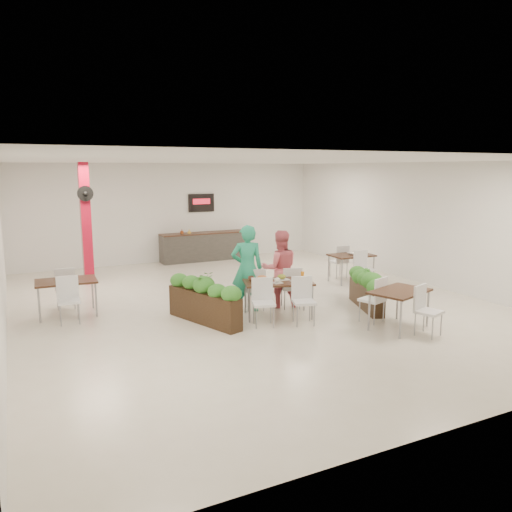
{
  "coord_description": "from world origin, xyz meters",
  "views": [
    {
      "loc": [
        -4.77,
        -9.84,
        3.04
      ],
      "look_at": [
        0.11,
        0.02,
        1.1
      ],
      "focal_mm": 35.0,
      "sensor_mm": 36.0,
      "label": 1
    }
  ],
  "objects_px": {
    "planter_right": "(367,287)",
    "side_table_c": "(400,297)",
    "red_column": "(86,222)",
    "side_table_a": "(66,286)",
    "planter_left": "(204,297)",
    "service_counter": "(205,246)",
    "diner_man": "(247,268)",
    "side_table_b": "(351,259)",
    "main_table": "(278,286)",
    "diner_woman": "(280,269)"
  },
  "relations": [
    {
      "from": "main_table",
      "to": "planter_right",
      "type": "height_order",
      "value": "main_table"
    },
    {
      "from": "diner_man",
      "to": "side_table_a",
      "type": "height_order",
      "value": "diner_man"
    },
    {
      "from": "main_table",
      "to": "side_table_c",
      "type": "relative_size",
      "value": 1.15
    },
    {
      "from": "red_column",
      "to": "planter_left",
      "type": "distance_m",
      "value": 4.98
    },
    {
      "from": "side_table_a",
      "to": "side_table_c",
      "type": "xyz_separation_m",
      "value": [
        5.61,
        -3.75,
        -0.01
      ]
    },
    {
      "from": "planter_left",
      "to": "diner_man",
      "type": "bearing_deg",
      "value": 18.71
    },
    {
      "from": "service_counter",
      "to": "side_table_c",
      "type": "bearing_deg",
      "value": -84.79
    },
    {
      "from": "diner_woman",
      "to": "side_table_a",
      "type": "bearing_deg",
      "value": 0.32
    },
    {
      "from": "side_table_b",
      "to": "diner_man",
      "type": "bearing_deg",
      "value": -158.77
    },
    {
      "from": "side_table_a",
      "to": "side_table_b",
      "type": "bearing_deg",
      "value": 1.86
    },
    {
      "from": "main_table",
      "to": "planter_right",
      "type": "bearing_deg",
      "value": -8.82
    },
    {
      "from": "planter_left",
      "to": "side_table_b",
      "type": "relative_size",
      "value": 1.17
    },
    {
      "from": "side_table_b",
      "to": "side_table_a",
      "type": "bearing_deg",
      "value": -178.51
    },
    {
      "from": "planter_right",
      "to": "service_counter",
      "type": "bearing_deg",
      "value": 99.01
    },
    {
      "from": "diner_woman",
      "to": "side_table_c",
      "type": "xyz_separation_m",
      "value": [
        1.29,
        -2.38,
        -0.23
      ]
    },
    {
      "from": "planter_right",
      "to": "side_table_b",
      "type": "height_order",
      "value": "side_table_b"
    },
    {
      "from": "side_table_b",
      "to": "red_column",
      "type": "bearing_deg",
      "value": 157.57
    },
    {
      "from": "service_counter",
      "to": "main_table",
      "type": "bearing_deg",
      "value": -97.89
    },
    {
      "from": "service_counter",
      "to": "side_table_b",
      "type": "height_order",
      "value": "service_counter"
    },
    {
      "from": "diner_woman",
      "to": "side_table_b",
      "type": "height_order",
      "value": "diner_woman"
    },
    {
      "from": "diner_woman",
      "to": "planter_right",
      "type": "distance_m",
      "value": 1.94
    },
    {
      "from": "red_column",
      "to": "side_table_a",
      "type": "bearing_deg",
      "value": -106.38
    },
    {
      "from": "diner_woman",
      "to": "side_table_a",
      "type": "height_order",
      "value": "diner_woman"
    },
    {
      "from": "red_column",
      "to": "service_counter",
      "type": "height_order",
      "value": "red_column"
    },
    {
      "from": "planter_right",
      "to": "side_table_b",
      "type": "relative_size",
      "value": 1.01
    },
    {
      "from": "planter_left",
      "to": "planter_right",
      "type": "xyz_separation_m",
      "value": [
        3.56,
        -0.59,
        -0.04
      ]
    },
    {
      "from": "service_counter",
      "to": "red_column",
      "type": "bearing_deg",
      "value": -155.0
    },
    {
      "from": "diner_man",
      "to": "side_table_a",
      "type": "relative_size",
      "value": 1.14
    },
    {
      "from": "side_table_c",
      "to": "service_counter",
      "type": "bearing_deg",
      "value": 76.86
    },
    {
      "from": "planter_right",
      "to": "side_table_a",
      "type": "distance_m",
      "value": 6.39
    },
    {
      "from": "service_counter",
      "to": "diner_woman",
      "type": "height_order",
      "value": "service_counter"
    },
    {
      "from": "red_column",
      "to": "side_table_a",
      "type": "distance_m",
      "value": 3.13
    },
    {
      "from": "red_column",
      "to": "diner_man",
      "type": "bearing_deg",
      "value": -57.55
    },
    {
      "from": "planter_right",
      "to": "side_table_c",
      "type": "bearing_deg",
      "value": -103.77
    },
    {
      "from": "diner_man",
      "to": "side_table_a",
      "type": "xyz_separation_m",
      "value": [
        -3.51,
        1.37,
        -0.3
      ]
    },
    {
      "from": "diner_man",
      "to": "planter_left",
      "type": "xyz_separation_m",
      "value": [
        -1.13,
        -0.38,
        -0.42
      ]
    },
    {
      "from": "main_table",
      "to": "side_table_c",
      "type": "bearing_deg",
      "value": -45.37
    },
    {
      "from": "diner_woman",
      "to": "planter_left",
      "type": "bearing_deg",
      "value": 29.12
    },
    {
      "from": "planter_left",
      "to": "side_table_c",
      "type": "distance_m",
      "value": 3.79
    },
    {
      "from": "main_table",
      "to": "diner_woman",
      "type": "xyz_separation_m",
      "value": [
        0.41,
        0.65,
        0.22
      ]
    },
    {
      "from": "planter_left",
      "to": "side_table_c",
      "type": "relative_size",
      "value": 1.14
    },
    {
      "from": "side_table_a",
      "to": "planter_left",
      "type": "bearing_deg",
      "value": -33.8
    },
    {
      "from": "service_counter",
      "to": "diner_man",
      "type": "bearing_deg",
      "value": -102.28
    },
    {
      "from": "planter_right",
      "to": "diner_man",
      "type": "bearing_deg",
      "value": 158.32
    },
    {
      "from": "red_column",
      "to": "diner_man",
      "type": "height_order",
      "value": "red_column"
    },
    {
      "from": "service_counter",
      "to": "diner_woman",
      "type": "distance_m",
      "value": 6.11
    },
    {
      "from": "planter_right",
      "to": "side_table_c",
      "type": "relative_size",
      "value": 0.98
    },
    {
      "from": "main_table",
      "to": "planter_right",
      "type": "relative_size",
      "value": 1.17
    },
    {
      "from": "planter_right",
      "to": "red_column",
      "type": "bearing_deg",
      "value": 134.64
    },
    {
      "from": "planter_right",
      "to": "diner_woman",
      "type": "bearing_deg",
      "value": 149.39
    }
  ]
}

